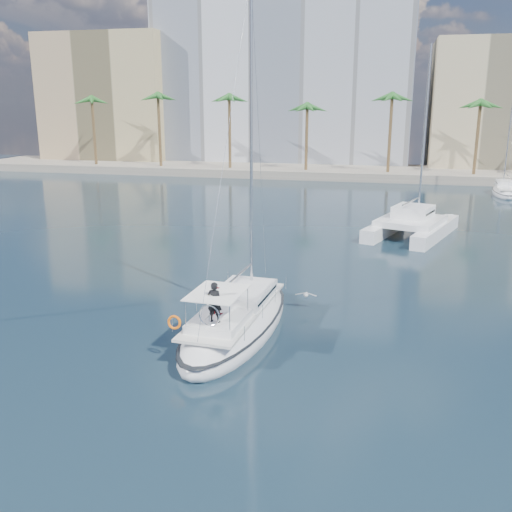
# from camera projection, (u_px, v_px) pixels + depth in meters

# --- Properties ---
(ground) EXTENTS (160.00, 160.00, 0.00)m
(ground) POSITION_uv_depth(u_px,v_px,m) (254.00, 321.00, 29.38)
(ground) COLOR black
(ground) RESTS_ON ground
(quay) EXTENTS (120.00, 14.00, 1.20)m
(quay) POSITION_uv_depth(u_px,v_px,m) (347.00, 172.00, 86.52)
(quay) COLOR gray
(quay) RESTS_ON ground
(building_modern) EXTENTS (42.00, 16.00, 28.00)m
(building_modern) POSITION_uv_depth(u_px,v_px,m) (285.00, 83.00, 96.93)
(building_modern) COLOR silver
(building_modern) RESTS_ON ground
(building_tan_left) EXTENTS (22.00, 14.00, 22.00)m
(building_tan_left) POSITION_uv_depth(u_px,v_px,m) (113.00, 101.00, 100.59)
(building_tan_left) COLOR tan
(building_tan_left) RESTS_ON ground
(building_beige) EXTENTS (20.00, 14.00, 20.00)m
(building_beige) POSITION_uv_depth(u_px,v_px,m) (498.00, 108.00, 87.65)
(building_beige) COLOR #C2B48B
(building_beige) RESTS_ON ground
(palm_left) EXTENTS (3.60, 3.60, 12.30)m
(palm_left) POSITION_uv_depth(u_px,v_px,m) (125.00, 106.00, 87.74)
(palm_left) COLOR brown
(palm_left) RESTS_ON ground
(palm_centre) EXTENTS (3.60, 3.60, 12.30)m
(palm_centre) POSITION_uv_depth(u_px,v_px,m) (348.00, 106.00, 80.23)
(palm_centre) COLOR brown
(palm_centre) RESTS_ON ground
(main_sloop) EXTENTS (4.47, 11.93, 17.39)m
(main_sloop) POSITION_uv_depth(u_px,v_px,m) (237.00, 322.00, 27.80)
(main_sloop) COLOR white
(main_sloop) RESTS_ON ground
(catamaran) EXTENTS (8.28, 11.57, 15.43)m
(catamaran) POSITION_uv_depth(u_px,v_px,m) (412.00, 222.00, 47.82)
(catamaran) COLOR white
(catamaran) RESTS_ON ground
(seagull) EXTENTS (1.17, 0.50, 0.22)m
(seagull) POSITION_uv_depth(u_px,v_px,m) (306.00, 295.00, 30.93)
(seagull) COLOR silver
(seagull) RESTS_ON ground
(moored_yacht_a) EXTENTS (3.37, 9.52, 11.90)m
(moored_yacht_a) POSITION_uv_depth(u_px,v_px,m) (504.00, 195.00, 69.11)
(moored_yacht_a) COLOR white
(moored_yacht_a) RESTS_ON ground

